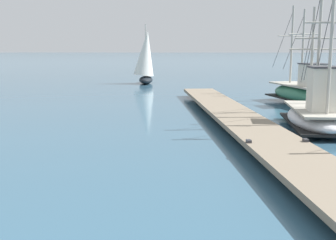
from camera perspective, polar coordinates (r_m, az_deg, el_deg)
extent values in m
cube|color=gray|center=(16.46, 9.41, 0.15)|extent=(3.91, 21.79, 0.16)
cylinder|color=brown|center=(11.42, 15.81, -5.49)|extent=(0.36, 0.36, 0.29)
cylinder|color=brown|center=(16.50, 9.39, -0.62)|extent=(0.36, 0.36, 0.29)
cylinder|color=brown|center=(21.74, 6.04, 1.94)|extent=(0.36, 0.36, 0.29)
cylinder|color=brown|center=(27.06, 3.99, 3.50)|extent=(0.36, 0.36, 0.29)
cube|color=#333338|center=(12.11, 10.57, -2.75)|extent=(0.14, 0.21, 0.08)
cube|color=#333338|center=(12.61, 17.62, -2.55)|extent=(0.14, 0.21, 0.08)
ellipsoid|color=silver|center=(16.99, 18.91, 0.16)|extent=(2.38, 4.99, 0.80)
cube|color=#B2AD9E|center=(16.94, 18.98, 1.37)|extent=(2.10, 4.49, 0.08)
cube|color=black|center=(17.02, 18.88, -0.44)|extent=(2.39, 4.89, 0.08)
cube|color=silver|center=(16.15, 19.68, 3.78)|extent=(1.00, 1.14, 1.51)
cube|color=#3D3D42|center=(16.09, 19.84, 6.56)|extent=(1.08, 1.23, 0.06)
cylinder|color=#B2ADA3|center=(17.02, 19.24, 9.30)|extent=(0.11, 0.11, 4.59)
cylinder|color=#B2ADA3|center=(17.02, 19.28, 10.10)|extent=(1.77, 0.21, 0.06)
cylinder|color=#333338|center=(18.23, 18.41, 10.06)|extent=(0.23, 2.38, 3.40)
cylinder|color=#B2ADA3|center=(18.08, 18.40, 7.99)|extent=(0.11, 0.11, 3.75)
cylinder|color=#B2ADA3|center=(18.08, 18.45, 8.80)|extent=(1.77, 0.21, 0.06)
cylinder|color=#333338|center=(19.07, 17.80, 8.65)|extent=(0.19, 1.95, 2.78)
cylinder|color=#B2ADA3|center=(15.37, 20.59, 8.43)|extent=(0.11, 0.11, 4.17)
cylinder|color=#B2ADA3|center=(15.39, 20.80, 11.89)|extent=(1.77, 0.21, 0.06)
cylinder|color=#333338|center=(16.46, 19.67, 9.26)|extent=(0.21, 2.17, 3.09)
ellipsoid|color=#337556|center=(24.04, 17.32, 3.20)|extent=(3.11, 5.57, 1.04)
cube|color=#B2AD9E|center=(23.99, 17.37, 4.34)|extent=(2.76, 5.01, 0.08)
cube|color=black|center=(24.06, 17.29, 2.64)|extent=(3.10, 5.48, 0.08)
cube|color=silver|center=(23.27, 18.42, 5.59)|extent=(1.19, 1.41, 1.10)
cube|color=#3D3D42|center=(23.24, 18.50, 7.02)|extent=(1.29, 1.52, 0.06)
cylinder|color=#B2ADA3|center=(24.13, 17.30, 9.12)|extent=(0.11, 0.11, 3.91)
cylinder|color=#B2ADA3|center=(24.14, 17.38, 10.73)|extent=(1.66, 0.47, 0.06)
cylinder|color=#333338|center=(25.05, 16.11, 9.63)|extent=(0.52, 1.98, 2.90)
cylinder|color=#B2ADA3|center=(25.17, 15.95, 9.51)|extent=(0.11, 0.11, 4.19)
cylinder|color=#B2ADA3|center=(25.17, 16.01, 10.59)|extent=(1.66, 0.47, 0.06)
cylinder|color=#333338|center=(26.17, 14.78, 10.01)|extent=(0.55, 2.12, 3.10)
ellipsoid|color=black|center=(35.94, -2.92, 5.29)|extent=(1.26, 3.34, 0.60)
cylinder|color=#B2ADA3|center=(35.93, -2.95, 9.13)|extent=(0.08, 0.08, 4.21)
cone|color=silver|center=(35.58, -2.96, 8.79)|extent=(2.09, 1.74, 3.73)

